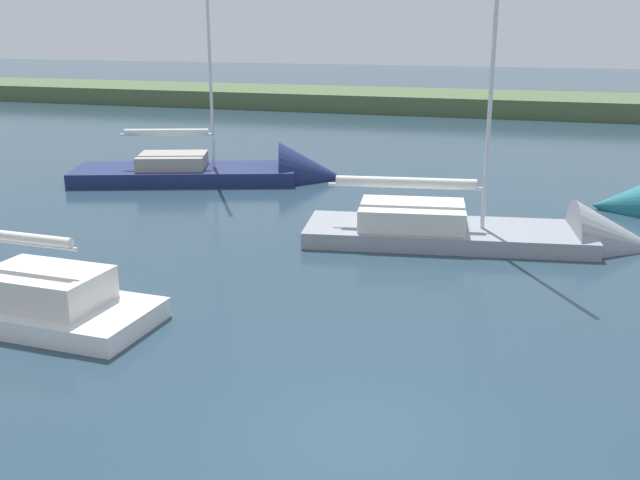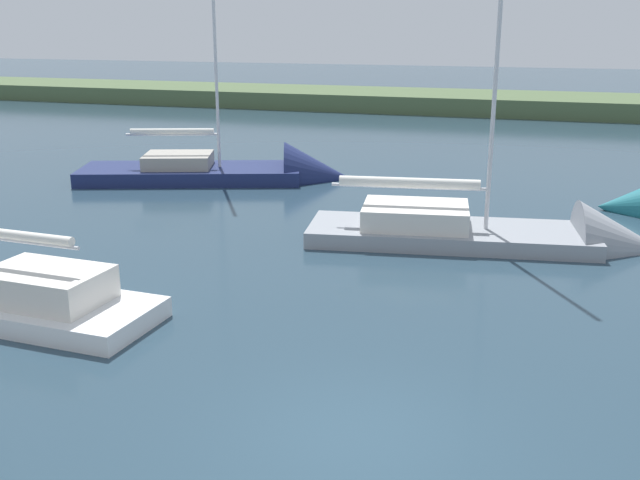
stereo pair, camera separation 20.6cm
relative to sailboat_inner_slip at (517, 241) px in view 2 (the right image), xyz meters
The scene contains 4 objects.
ground_plane 11.18m from the sailboat_inner_slip, 81.28° to the left, with size 200.00×200.00×0.00m, color #263D4C.
far_shoreline 33.12m from the sailboat_inner_slip, 87.07° to the right, with size 180.00×8.00×2.40m, color #4C603D.
sailboat_inner_slip is the anchor object (origin of this frame).
sailboat_behind_pier 12.32m from the sailboat_inner_slip, 28.78° to the right, with size 11.03×6.23×11.77m.
Camera 2 is at (-2.46, 9.56, 6.04)m, focal length 41.26 mm.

